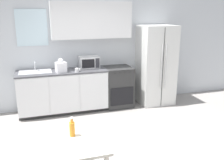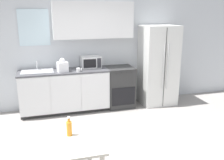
{
  "view_description": "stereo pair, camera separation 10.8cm",
  "coord_description": "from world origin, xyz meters",
  "px_view_note": "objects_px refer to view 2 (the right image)",
  "views": [
    {
      "loc": [
        -0.78,
        -3.3,
        2.19
      ],
      "look_at": [
        0.41,
        0.57,
        1.05
      ],
      "focal_mm": 40.0,
      "sensor_mm": 36.0,
      "label": 1
    },
    {
      "loc": [
        -0.68,
        -3.33,
        2.19
      ],
      "look_at": [
        0.41,
        0.57,
        1.05
      ],
      "focal_mm": 40.0,
      "sensor_mm": 36.0,
      "label": 2
    }
  ],
  "objects_px": {
    "oven_range": "(120,87)",
    "refrigerator": "(158,65)",
    "coffee_mug": "(79,70)",
    "dining_table": "(49,148)",
    "drink_bottle": "(69,128)",
    "microwave": "(91,62)"
  },
  "relations": [
    {
      "from": "refrigerator",
      "to": "coffee_mug",
      "type": "relative_size",
      "value": 16.39
    },
    {
      "from": "oven_range",
      "to": "coffee_mug",
      "type": "bearing_deg",
      "value": -168.26
    },
    {
      "from": "coffee_mug",
      "to": "dining_table",
      "type": "relative_size",
      "value": 0.09
    },
    {
      "from": "dining_table",
      "to": "microwave",
      "type": "bearing_deg",
      "value": 69.41
    },
    {
      "from": "refrigerator",
      "to": "coffee_mug",
      "type": "distance_m",
      "value": 1.91
    },
    {
      "from": "refrigerator",
      "to": "dining_table",
      "type": "bearing_deg",
      "value": -135.28
    },
    {
      "from": "oven_range",
      "to": "refrigerator",
      "type": "relative_size",
      "value": 0.5
    },
    {
      "from": "drink_bottle",
      "to": "microwave",
      "type": "bearing_deg",
      "value": 73.7
    },
    {
      "from": "refrigerator",
      "to": "dining_table",
      "type": "relative_size",
      "value": 1.55
    },
    {
      "from": "drink_bottle",
      "to": "dining_table",
      "type": "bearing_deg",
      "value": -166.91
    },
    {
      "from": "oven_range",
      "to": "drink_bottle",
      "type": "bearing_deg",
      "value": -119.09
    },
    {
      "from": "dining_table",
      "to": "drink_bottle",
      "type": "relative_size",
      "value": 4.98
    },
    {
      "from": "coffee_mug",
      "to": "microwave",
      "type": "bearing_deg",
      "value": 44.09
    },
    {
      "from": "oven_range",
      "to": "refrigerator",
      "type": "distance_m",
      "value": 1.04
    },
    {
      "from": "microwave",
      "to": "drink_bottle",
      "type": "bearing_deg",
      "value": -106.3
    },
    {
      "from": "oven_range",
      "to": "refrigerator",
      "type": "xyz_separation_m",
      "value": [
        0.94,
        -0.04,
        0.46
      ]
    },
    {
      "from": "oven_range",
      "to": "coffee_mug",
      "type": "relative_size",
      "value": 8.22
    },
    {
      "from": "coffee_mug",
      "to": "drink_bottle",
      "type": "distance_m",
      "value": 2.42
    },
    {
      "from": "oven_range",
      "to": "dining_table",
      "type": "bearing_deg",
      "value": -122.51
    },
    {
      "from": "coffee_mug",
      "to": "drink_bottle",
      "type": "relative_size",
      "value": 0.47
    },
    {
      "from": "refrigerator",
      "to": "microwave",
      "type": "bearing_deg",
      "value": 174.42
    },
    {
      "from": "microwave",
      "to": "drink_bottle",
      "type": "xyz_separation_m",
      "value": [
        -0.78,
        -2.68,
        -0.23
      ]
    }
  ]
}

